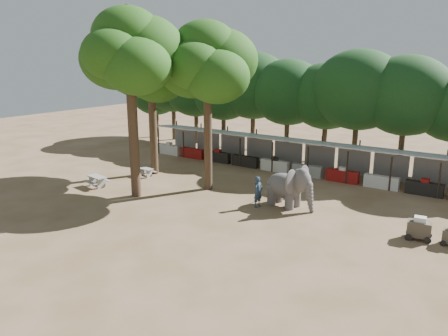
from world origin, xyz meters
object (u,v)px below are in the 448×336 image
Objects in this scene: picnic_table_near at (97,180)px; cart_front at (419,228)px; elephant at (290,186)px; yard_tree_back at (207,64)px; handler at (258,192)px; picnic_table_far at (145,171)px; yard_tree_left at (151,67)px; yard_tree_center at (130,53)px.

picnic_table_near is 21.00m from cart_front.
elephant reaches higher than cart_front.
cart_front is at bearing -5.23° from yard_tree_back.
handler is 10.77m from picnic_table_far.
yard_tree_back is 9.72m from elephant.
handler is at bearing -17.41° from yard_tree_back.
yard_tree_left reaches higher than cart_front.
yard_tree_back is 16.24m from cart_front.
cart_front reaches higher than picnic_table_far.
elephant is at bearing 25.82° from picnic_table_near.
picnic_table_far is at bearing 86.64° from picnic_table_near.
elephant is at bearing 3.98° from picnic_table_far.
yard_tree_center is 12.85m from elephant.
yard_tree_left is 5.72× the size of handler.
yard_tree_back is at bearing 80.63° from handler.
yard_tree_back reaches higher than elephant.
cart_front is (20.79, 2.95, 0.09)m from picnic_table_near.
yard_tree_center reaches higher than elephant.
handler is (4.90, -1.54, -7.58)m from yard_tree_back.
picnic_table_near is at bearing -98.63° from picnic_table_far.
yard_tree_left is 7.76× the size of picnic_table_far.
picnic_table_near is (-6.69, -4.24, -8.04)m from yard_tree_back.
cart_front is (9.20, 0.25, -0.37)m from handler.
yard_tree_left is 21.61m from cart_front.
yard_tree_left is 6.09m from yard_tree_back.
picnic_table_far is at bearing 91.64° from handler.
yard_tree_left is 8.28× the size of cart_front.
yard_tree_center reaches higher than cart_front.
picnic_table_near is 1.24× the size of picnic_table_far.
yard_tree_back is 11.28m from picnic_table_near.
yard_tree_center reaches higher than yard_tree_left.
handler is at bearing 17.32° from yard_tree_center.
yard_tree_back is 9.96m from picnic_table_far.
yard_tree_center is 9.45m from picnic_table_near.
handler is 1.36× the size of picnic_table_far.
handler is 1.45× the size of cart_front.
yard_tree_center is at bearing -59.04° from yard_tree_left.
elephant is (12.48, -1.43, -6.90)m from yard_tree_left.
yard_tree_center is 11.68m from handler.
yard_tree_center is 1.06× the size of yard_tree_back.
cart_front is (14.10, -1.29, -7.94)m from yard_tree_back.
yard_tree_center reaches higher than picnic_table_far.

